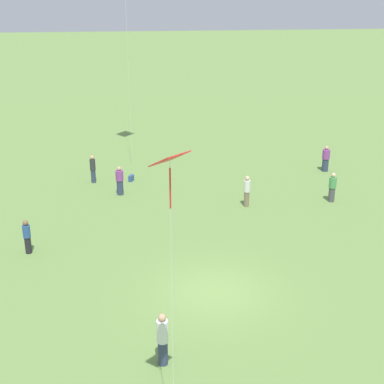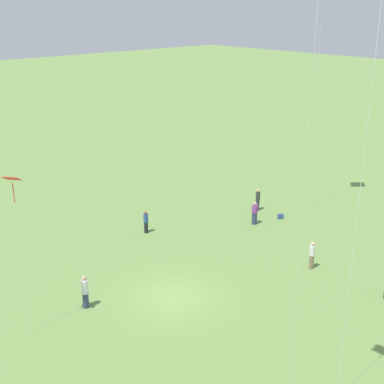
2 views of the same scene
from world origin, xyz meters
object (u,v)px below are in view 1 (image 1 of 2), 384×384
(person_1, at_px, (120,181))
(person_8, at_px, (332,187))
(person_7, at_px, (326,159))
(person_5, at_px, (163,339))
(person_0, at_px, (27,236))
(person_3, at_px, (93,169))
(person_2, at_px, (247,191))
(kite_5, at_px, (170,176))
(picnic_bag_1, at_px, (131,178))

(person_1, xyz_separation_m, person_8, (2.39, 11.32, -0.00))
(person_1, relative_size, person_7, 1.01)
(person_5, xyz_separation_m, person_7, (-17.01, 11.35, -0.12))
(person_0, bearing_deg, person_8, 113.67)
(person_1, relative_size, person_3, 0.98)
(person_0, relative_size, person_2, 0.92)
(person_8, bearing_deg, kite_5, 176.61)
(person_8, relative_size, kite_5, 0.21)
(person_2, relative_size, person_3, 1.01)
(kite_5, distance_m, picnic_bag_1, 20.99)
(person_2, xyz_separation_m, person_7, (-5.02, 6.11, -0.07))
(person_0, relative_size, kite_5, 0.20)
(person_1, height_order, picnic_bag_1, person_1)
(person_2, height_order, person_3, person_2)
(person_5, bearing_deg, person_7, 128.41)
(person_0, height_order, person_2, person_2)
(person_0, bearing_deg, person_2, 119.26)
(person_0, distance_m, person_3, 8.97)
(person_7, bearing_deg, person_3, 166.86)
(person_3, relative_size, person_5, 0.92)
(person_5, height_order, person_8, person_5)
(person_3, height_order, person_8, person_3)
(person_7, bearing_deg, picnic_bag_1, 167.23)
(person_0, bearing_deg, picnic_bag_1, 160.61)
(person_2, bearing_deg, kite_5, 122.96)
(person_3, distance_m, picnic_bag_1, 2.30)
(person_2, relative_size, kite_5, 0.22)
(person_1, height_order, kite_5, kite_5)
(person_5, height_order, picnic_bag_1, person_5)
(person_8, height_order, kite_5, kite_5)
(person_3, height_order, person_5, person_5)
(person_0, distance_m, kite_5, 13.95)
(person_1, relative_size, person_8, 1.01)
(person_2, distance_m, person_3, 9.42)
(picnic_bag_1, bearing_deg, person_8, 67.15)
(person_0, xyz_separation_m, person_3, (-8.65, 2.37, 0.06))
(person_3, bearing_deg, person_8, -137.26)
(person_1, bearing_deg, picnic_bag_1, 48.15)
(person_3, relative_size, person_8, 1.02)
(person_0, height_order, person_1, person_1)
(kite_5, relative_size, picnic_bag_1, 17.61)
(picnic_bag_1, bearing_deg, person_2, 52.28)
(person_5, distance_m, picnic_bag_1, 16.66)
(person_7, bearing_deg, person_5, -138.31)
(kite_5, bearing_deg, person_2, -103.82)
(person_3, height_order, person_7, person_3)
(person_0, height_order, person_8, person_8)
(person_2, relative_size, person_7, 1.04)
(person_0, relative_size, person_5, 0.86)
(person_0, xyz_separation_m, person_8, (-4.12, 15.26, 0.01))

